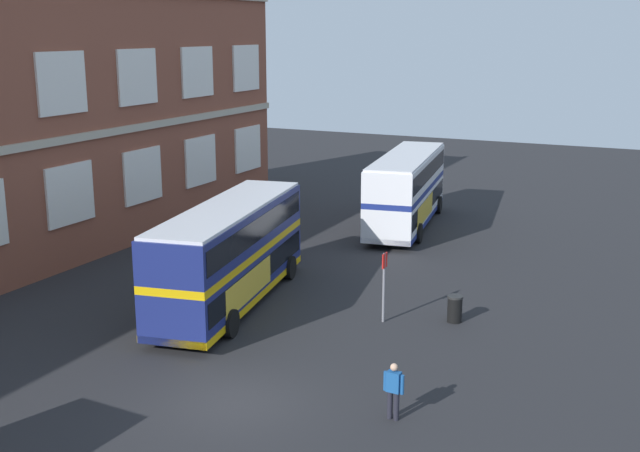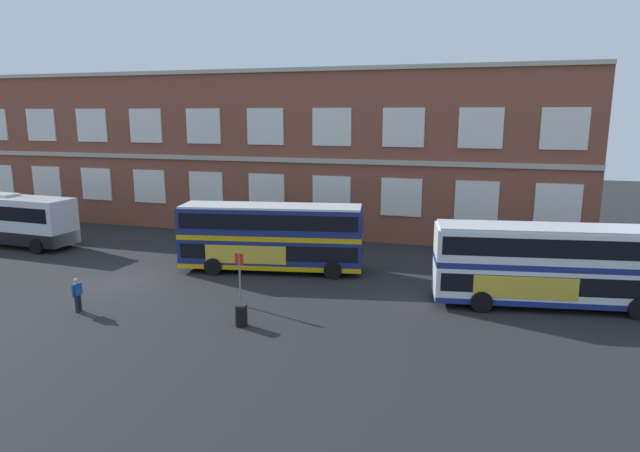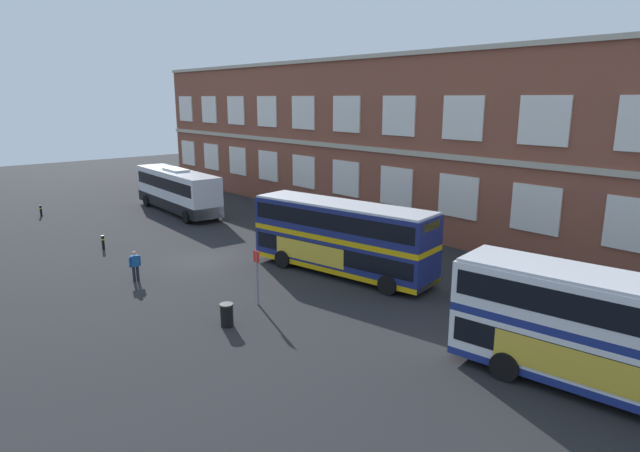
{
  "view_description": "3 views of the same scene",
  "coord_description": "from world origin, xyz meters",
  "px_view_note": "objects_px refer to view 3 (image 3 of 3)",
  "views": [
    {
      "loc": [
        -18.47,
        -11.67,
        10.78
      ],
      "look_at": [
        10.81,
        2.38,
        2.75
      ],
      "focal_mm": 44.75,
      "sensor_mm": 36.0,
      "label": 1
    },
    {
      "loc": [
        19.53,
        -25.19,
        9.42
      ],
      "look_at": [
        10.69,
        4.08,
        3.12
      ],
      "focal_mm": 30.58,
      "sensor_mm": 36.0,
      "label": 2
    },
    {
      "loc": [
        28.39,
        -15.06,
        9.73
      ],
      "look_at": [
        6.49,
        3.95,
        2.72
      ],
      "focal_mm": 29.93,
      "sensor_mm": 36.0,
      "label": 3
    }
  ],
  "objects_px": {
    "station_litter_bin": "(227,315)",
    "double_decker_near": "(341,237)",
    "safety_bollard_west": "(41,211)",
    "safety_bollard_east": "(103,242)",
    "waiting_passenger": "(135,265)",
    "double_decker_middle": "(624,338)",
    "bus_stand_flag": "(257,272)",
    "touring_coach": "(177,190)"
  },
  "relations": [
    {
      "from": "double_decker_middle",
      "to": "safety_bollard_west",
      "type": "xyz_separation_m",
      "value": [
        -42.83,
        -6.9,
        -1.66
      ]
    },
    {
      "from": "double_decker_middle",
      "to": "waiting_passenger",
      "type": "height_order",
      "value": "double_decker_middle"
    },
    {
      "from": "touring_coach",
      "to": "safety_bollard_west",
      "type": "height_order",
      "value": "touring_coach"
    },
    {
      "from": "safety_bollard_west",
      "to": "safety_bollard_east",
      "type": "bearing_deg",
      "value": 1.52
    },
    {
      "from": "double_decker_middle",
      "to": "station_litter_bin",
      "type": "bearing_deg",
      "value": -153.29
    },
    {
      "from": "touring_coach",
      "to": "safety_bollard_east",
      "type": "xyz_separation_m",
      "value": [
        7.66,
        -9.15,
        -1.42
      ]
    },
    {
      "from": "station_litter_bin",
      "to": "safety_bollard_east",
      "type": "relative_size",
      "value": 1.08
    },
    {
      "from": "station_litter_bin",
      "to": "bus_stand_flag",
      "type": "bearing_deg",
      "value": 115.81
    },
    {
      "from": "station_litter_bin",
      "to": "safety_bollard_west",
      "type": "relative_size",
      "value": 1.08
    },
    {
      "from": "double_decker_middle",
      "to": "bus_stand_flag",
      "type": "distance_m",
      "value": 15.25
    },
    {
      "from": "double_decker_middle",
      "to": "safety_bollard_west",
      "type": "height_order",
      "value": "double_decker_middle"
    },
    {
      "from": "bus_stand_flag",
      "to": "touring_coach",
      "type": "bearing_deg",
      "value": 162.69
    },
    {
      "from": "double_decker_near",
      "to": "bus_stand_flag",
      "type": "relative_size",
      "value": 4.18
    },
    {
      "from": "double_decker_middle",
      "to": "bus_stand_flag",
      "type": "xyz_separation_m",
      "value": [
        -14.61,
        -4.33,
        -0.51
      ]
    },
    {
      "from": "double_decker_near",
      "to": "safety_bollard_east",
      "type": "bearing_deg",
      "value": -148.49
    },
    {
      "from": "double_decker_near",
      "to": "waiting_passenger",
      "type": "distance_m",
      "value": 11.35
    },
    {
      "from": "station_litter_bin",
      "to": "safety_bollard_west",
      "type": "distance_m",
      "value": 29.39
    },
    {
      "from": "bus_stand_flag",
      "to": "safety_bollard_east",
      "type": "relative_size",
      "value": 2.84
    },
    {
      "from": "double_decker_middle",
      "to": "touring_coach",
      "type": "bearing_deg",
      "value": 175.96
    },
    {
      "from": "double_decker_middle",
      "to": "waiting_passenger",
      "type": "bearing_deg",
      "value": -161.21
    },
    {
      "from": "station_litter_bin",
      "to": "safety_bollard_east",
      "type": "bearing_deg",
      "value": 179.2
    },
    {
      "from": "double_decker_near",
      "to": "bus_stand_flag",
      "type": "xyz_separation_m",
      "value": [
        0.8,
        -6.25,
        -0.51
      ]
    },
    {
      "from": "waiting_passenger",
      "to": "safety_bollard_east",
      "type": "height_order",
      "value": "waiting_passenger"
    },
    {
      "from": "touring_coach",
      "to": "waiting_passenger",
      "type": "relative_size",
      "value": 7.13
    },
    {
      "from": "bus_stand_flag",
      "to": "safety_bollard_east",
      "type": "xyz_separation_m",
      "value": [
        -14.59,
        -2.21,
        -1.14
      ]
    },
    {
      "from": "bus_stand_flag",
      "to": "double_decker_near",
      "type": "bearing_deg",
      "value": 97.27
    },
    {
      "from": "station_litter_bin",
      "to": "safety_bollard_east",
      "type": "height_order",
      "value": "station_litter_bin"
    },
    {
      "from": "touring_coach",
      "to": "waiting_passenger",
      "type": "bearing_deg",
      "value": -33.52
    },
    {
      "from": "waiting_passenger",
      "to": "safety_bollard_east",
      "type": "distance_m",
      "value": 7.51
    },
    {
      "from": "safety_bollard_west",
      "to": "station_litter_bin",
      "type": "bearing_deg",
      "value": 0.28
    },
    {
      "from": "safety_bollard_east",
      "to": "double_decker_middle",
      "type": "bearing_deg",
      "value": 12.62
    },
    {
      "from": "bus_stand_flag",
      "to": "safety_bollard_west",
      "type": "height_order",
      "value": "bus_stand_flag"
    },
    {
      "from": "touring_coach",
      "to": "safety_bollard_east",
      "type": "distance_m",
      "value": 12.02
    },
    {
      "from": "double_decker_near",
      "to": "touring_coach",
      "type": "relative_size",
      "value": 0.93
    },
    {
      "from": "bus_stand_flag",
      "to": "station_litter_bin",
      "type": "bearing_deg",
      "value": -64.19
    },
    {
      "from": "station_litter_bin",
      "to": "double_decker_near",
      "type": "bearing_deg",
      "value": 102.8
    },
    {
      "from": "touring_coach",
      "to": "safety_bollard_west",
      "type": "bearing_deg",
      "value": -122.06
    },
    {
      "from": "double_decker_near",
      "to": "safety_bollard_west",
      "type": "relative_size",
      "value": 11.88
    },
    {
      "from": "waiting_passenger",
      "to": "station_litter_bin",
      "type": "xyz_separation_m",
      "value": [
        8.32,
        0.64,
        -0.41
      ]
    },
    {
      "from": "bus_stand_flag",
      "to": "station_litter_bin",
      "type": "xyz_separation_m",
      "value": [
        1.18,
        -2.43,
        -1.12
      ]
    },
    {
      "from": "double_decker_middle",
      "to": "station_litter_bin",
      "type": "distance_m",
      "value": 15.13
    },
    {
      "from": "double_decker_middle",
      "to": "station_litter_bin",
      "type": "xyz_separation_m",
      "value": [
        -13.44,
        -6.76,
        -1.63
      ]
    }
  ]
}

